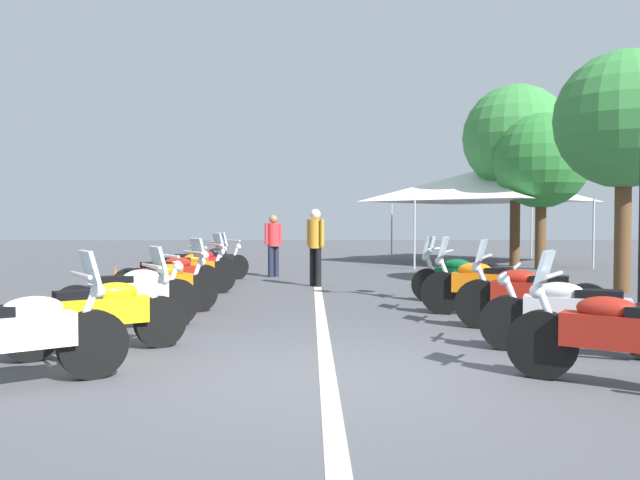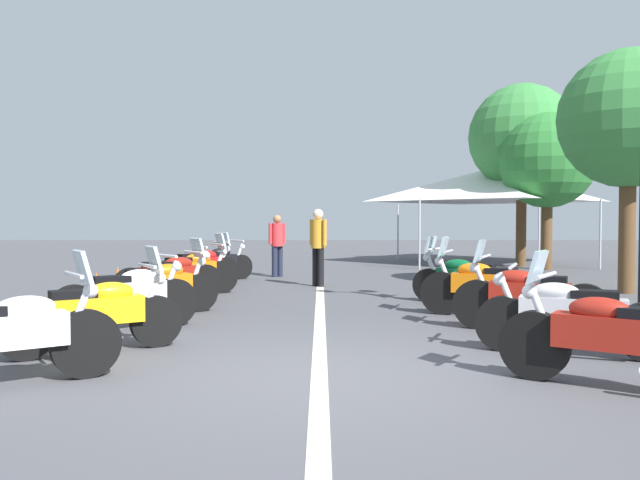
% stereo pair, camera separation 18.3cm
% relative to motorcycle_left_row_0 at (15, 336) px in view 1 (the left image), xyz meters
% --- Properties ---
extents(ground_plane, '(80.00, 80.00, 0.00)m').
position_rel_motorcycle_left_row_0_xyz_m(ground_plane, '(0.38, -2.77, -0.47)').
color(ground_plane, '#4C4C51').
extents(lane_centre_stripe, '(22.84, 0.16, 0.01)m').
position_rel_motorcycle_left_row_0_xyz_m(lane_centre_stripe, '(5.69, -2.77, -0.47)').
color(lane_centre_stripe, beige).
rests_on(lane_centre_stripe, ground_plane).
extents(motorcycle_left_row_0, '(1.26, 1.78, 1.21)m').
position_rel_motorcycle_left_row_0_xyz_m(motorcycle_left_row_0, '(0.00, 0.00, 0.00)').
color(motorcycle_left_row_0, black).
rests_on(motorcycle_left_row_0, ground_plane).
extents(motorcycle_left_row_1, '(1.18, 1.78, 1.19)m').
position_rel_motorcycle_left_row_0_xyz_m(motorcycle_left_row_1, '(1.50, -0.27, -0.01)').
color(motorcycle_left_row_1, black).
rests_on(motorcycle_left_row_1, ground_plane).
extents(motorcycle_left_row_2, '(1.36, 1.68, 1.01)m').
position_rel_motorcycle_left_row_0_xyz_m(motorcycle_left_row_2, '(2.90, -0.20, -0.00)').
color(motorcycle_left_row_2, black).
rests_on(motorcycle_left_row_2, ground_plane).
extents(motorcycle_left_row_3, '(1.34, 1.73, 1.20)m').
position_rel_motorcycle_left_row_0_xyz_m(motorcycle_left_row_3, '(4.32, -0.25, -0.01)').
color(motorcycle_left_row_3, black).
rests_on(motorcycle_left_row_3, ground_plane).
extents(motorcycle_left_row_4, '(1.36, 1.70, 1.02)m').
position_rel_motorcycle_left_row_0_xyz_m(motorcycle_left_row_4, '(5.63, -0.12, -0.00)').
color(motorcycle_left_row_4, black).
rests_on(motorcycle_left_row_4, ground_plane).
extents(motorcycle_left_row_5, '(1.18, 1.80, 1.22)m').
position_rel_motorcycle_left_row_0_xyz_m(motorcycle_left_row_5, '(7.02, -0.21, 0.00)').
color(motorcycle_left_row_5, black).
rests_on(motorcycle_left_row_5, ground_plane).
extents(motorcycle_left_row_6, '(1.37, 1.64, 1.21)m').
position_rel_motorcycle_left_row_0_xyz_m(motorcycle_left_row_6, '(8.54, -0.10, -0.00)').
color(motorcycle_left_row_6, black).
rests_on(motorcycle_left_row_6, ground_plane).
extents(motorcycle_left_row_7, '(1.41, 1.74, 0.99)m').
position_rel_motorcycle_left_row_0_xyz_m(motorcycle_left_row_7, '(9.94, -0.20, -0.02)').
color(motorcycle_left_row_7, black).
rests_on(motorcycle_left_row_7, ground_plane).
extents(motorcycle_right_row_0, '(1.30, 1.85, 1.21)m').
position_rel_motorcycle_left_row_0_xyz_m(motorcycle_right_row_0, '(-0.08, -5.38, -0.00)').
color(motorcycle_right_row_0, black).
rests_on(motorcycle_right_row_0, ground_plane).
extents(motorcycle_right_row_1, '(1.01, 1.99, 0.99)m').
position_rel_motorcycle_left_row_0_xyz_m(motorcycle_right_row_1, '(1.34, -5.52, -0.02)').
color(motorcycle_right_row_1, black).
rests_on(motorcycle_right_row_1, ground_plane).
extents(motorcycle_right_row_2, '(1.01, 1.91, 1.23)m').
position_rel_motorcycle_left_row_0_xyz_m(motorcycle_right_row_2, '(2.82, -5.53, 0.01)').
color(motorcycle_right_row_2, black).
rests_on(motorcycle_right_row_2, ground_plane).
extents(motorcycle_right_row_3, '(0.98, 1.95, 1.23)m').
position_rel_motorcycle_left_row_0_xyz_m(motorcycle_right_row_3, '(4.18, -5.30, 0.01)').
color(motorcycle_right_row_3, black).
rests_on(motorcycle_right_row_3, ground_plane).
extents(motorcycle_right_row_4, '(1.19, 1.83, 1.19)m').
position_rel_motorcycle_left_row_0_xyz_m(motorcycle_right_row_4, '(5.63, -5.35, -0.01)').
color(motorcycle_right_row_4, black).
rests_on(motorcycle_right_row_4, ground_plane).
extents(traffic_cone_0, '(0.36, 0.36, 0.61)m').
position_rel_motorcycle_left_row_0_xyz_m(traffic_cone_0, '(5.12, 1.00, -0.18)').
color(traffic_cone_0, orange).
rests_on(traffic_cone_0, ground_plane).
extents(traffic_cone_1, '(0.36, 0.36, 0.61)m').
position_rel_motorcycle_left_row_0_xyz_m(traffic_cone_1, '(6.40, 1.05, -0.18)').
color(traffic_cone_1, orange).
rests_on(traffic_cone_1, ground_plane).
extents(bystander_0, '(0.37, 0.43, 1.61)m').
position_rel_motorcycle_left_row_0_xyz_m(bystander_0, '(11.01, -1.65, 0.47)').
color(bystander_0, '#1E2338').
rests_on(bystander_0, ground_plane).
extents(bystander_1, '(0.42, 0.38, 1.73)m').
position_rel_motorcycle_left_row_0_xyz_m(bystander_1, '(8.62, -2.73, 0.55)').
color(bystander_1, black).
rests_on(bystander_1, ground_plane).
extents(roadside_tree_0, '(2.83, 2.83, 4.66)m').
position_rel_motorcycle_left_row_0_xyz_m(roadside_tree_0, '(13.41, -9.50, 2.76)').
color(roadside_tree_0, brown).
rests_on(roadside_tree_0, ground_plane).
extents(roadside_tree_1, '(3.33, 3.33, 5.77)m').
position_rel_motorcycle_left_row_0_xyz_m(roadside_tree_1, '(14.72, -9.15, 3.62)').
color(roadside_tree_1, brown).
rests_on(roadside_tree_1, ground_plane).
extents(roadside_tree_2, '(2.78, 2.78, 4.92)m').
position_rel_motorcycle_left_row_0_xyz_m(roadside_tree_2, '(7.31, -8.98, 3.03)').
color(roadside_tree_2, brown).
rests_on(roadside_tree_2, ground_plane).
extents(event_tent, '(6.00, 6.00, 3.20)m').
position_rel_motorcycle_left_row_0_xyz_m(event_tent, '(16.19, -8.44, 2.18)').
color(event_tent, white).
rests_on(event_tent, ground_plane).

